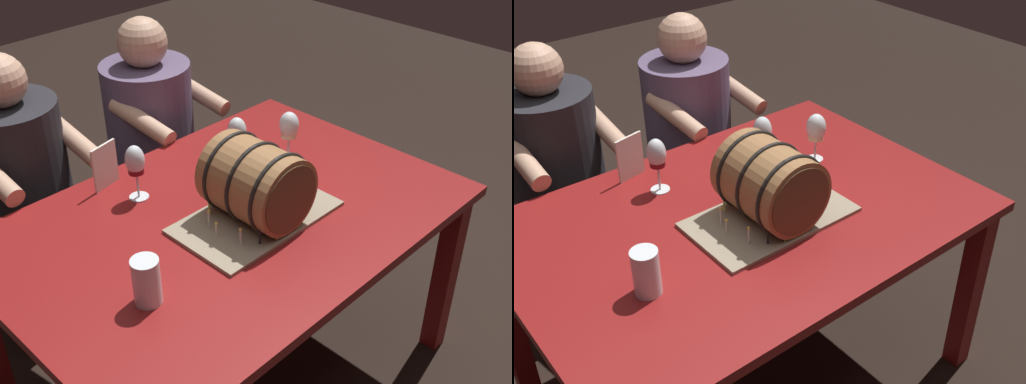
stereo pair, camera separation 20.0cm
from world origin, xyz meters
TOP-DOWN VIEW (x-y plane):
  - ground_plane at (0.00, 0.00)m, footprint 8.00×8.00m
  - dining_table at (0.00, 0.00)m, footprint 1.48×1.02m
  - barrel_cake at (0.05, -0.08)m, footprint 0.52×0.31m
  - wine_glass_red at (-0.14, 0.29)m, footprint 0.07×0.07m
  - wine_glass_empty at (0.24, 0.20)m, footprint 0.07×0.07m
  - wine_glass_white at (0.41, 0.11)m, footprint 0.07×0.07m
  - beer_pint at (-0.43, -0.14)m, footprint 0.08×0.08m
  - menu_card at (-0.17, 0.42)m, footprint 0.11×0.03m
  - person_seated_left at (-0.30, 0.80)m, footprint 0.41×0.48m
  - person_seated_right at (0.30, 0.80)m, footprint 0.45×0.52m

SIDE VIEW (x-z plane):
  - ground_plane at x=0.00m, z-range 0.00..0.00m
  - person_seated_right at x=0.30m, z-range -0.03..1.11m
  - person_seated_left at x=-0.30m, z-range -0.03..1.12m
  - dining_table at x=0.00m, z-range 0.28..1.02m
  - beer_pint at x=-0.43m, z-range 0.74..0.88m
  - menu_card at x=-0.17m, z-range 0.74..0.90m
  - wine_glass_white at x=0.41m, z-range 0.78..0.96m
  - barrel_cake at x=0.05m, z-range 0.74..1.00m
  - wine_glass_red at x=-0.14m, z-range 0.78..0.97m
  - wine_glass_empty at x=0.24m, z-range 0.78..0.97m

